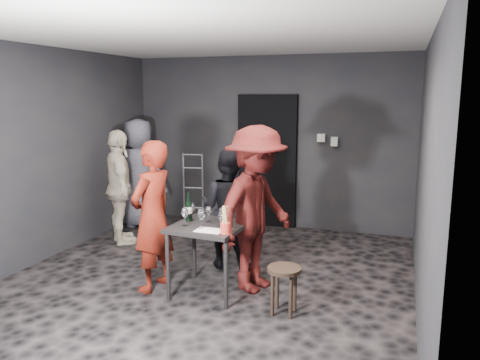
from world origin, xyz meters
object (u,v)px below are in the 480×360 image
(bystander_cream, at_px, (119,183))
(tasting_table, at_px, (208,234))
(stool, at_px, (284,277))
(wine_bottle, at_px, (189,210))
(woman_black, at_px, (228,209))
(hand_truck, at_px, (193,209))
(bystander_grey, at_px, (139,165))
(breadstick_cup, at_px, (225,220))
(server_red, at_px, (152,210))
(man_maroon, at_px, (256,194))

(bystander_cream, bearing_deg, tasting_table, -164.64)
(stool, bearing_deg, wine_bottle, 165.65)
(bystander_cream, bearing_deg, woman_black, -143.56)
(stool, distance_m, bystander_cream, 3.09)
(hand_truck, distance_m, stool, 3.53)
(hand_truck, bearing_deg, tasting_table, -71.60)
(bystander_grey, distance_m, breadstick_cup, 3.19)
(server_red, bearing_deg, breadstick_cup, 90.85)
(server_red, height_order, bystander_cream, server_red)
(tasting_table, distance_m, bystander_grey, 2.85)
(hand_truck, xyz_separation_m, stool, (2.25, -2.72, 0.16))
(tasting_table, height_order, woman_black, woman_black)
(bystander_cream, relative_size, bystander_grey, 0.88)
(wine_bottle, relative_size, breadstick_cup, 1.05)
(server_red, bearing_deg, stool, 94.66)
(tasting_table, bearing_deg, woman_black, 96.19)
(bystander_cream, relative_size, wine_bottle, 5.62)
(wine_bottle, bearing_deg, man_maroon, 14.63)
(server_red, xyz_separation_m, bystander_cream, (-1.24, 1.24, -0.01))
(tasting_table, height_order, bystander_cream, bystander_cream)
(tasting_table, distance_m, stool, 0.95)
(man_maroon, relative_size, bystander_grey, 1.07)
(stool, height_order, man_maroon, man_maroon)
(hand_truck, xyz_separation_m, bystander_grey, (-0.66, -0.53, 0.79))
(hand_truck, distance_m, wine_bottle, 2.75)
(server_red, bearing_deg, bystander_grey, -136.43)
(server_red, relative_size, wine_bottle, 5.67)
(bystander_grey, distance_m, wine_bottle, 2.60)
(tasting_table, distance_m, man_maroon, 0.66)
(hand_truck, height_order, server_red, server_red)
(tasting_table, relative_size, man_maroon, 0.35)
(man_maroon, distance_m, bystander_cream, 2.46)
(bystander_cream, bearing_deg, wine_bottle, -166.85)
(woman_black, relative_size, wine_bottle, 4.60)
(woman_black, xyz_separation_m, man_maroon, (0.53, -0.55, 0.35))
(wine_bottle, bearing_deg, woman_black, 76.64)
(server_red, relative_size, bystander_grey, 0.89)
(stool, bearing_deg, hand_truck, 129.52)
(man_maroon, bearing_deg, stool, -119.23)
(bystander_grey, bearing_deg, woman_black, 147.68)
(breadstick_cup, bearing_deg, tasting_table, 140.64)
(bystander_cream, height_order, wine_bottle, bystander_cream)
(woman_black, relative_size, bystander_cream, 0.82)
(stool, height_order, bystander_cream, bystander_cream)
(tasting_table, distance_m, bystander_cream, 2.19)
(stool, relative_size, breadstick_cup, 1.58)
(server_red, bearing_deg, man_maroon, 118.00)
(stool, relative_size, server_red, 0.27)
(breadstick_cup, bearing_deg, woman_black, 109.42)
(server_red, bearing_deg, bystander_cream, -125.92)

